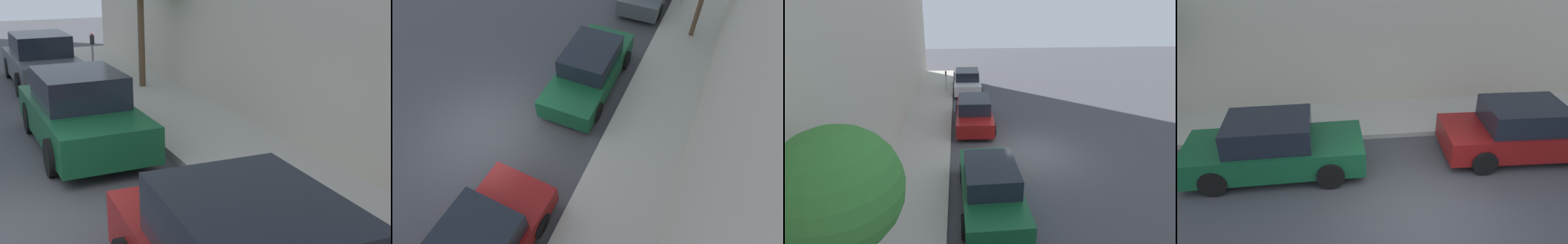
% 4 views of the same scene
% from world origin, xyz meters
% --- Properties ---
extents(ground_plane, '(60.00, 60.00, 0.00)m').
position_xyz_m(ground_plane, '(0.00, 0.00, 0.00)').
color(ground_plane, '#424247').
extents(sidewalk, '(2.43, 32.00, 0.15)m').
position_xyz_m(sidewalk, '(4.71, 0.00, 0.07)').
color(sidewalk, '#B2ADA3').
rests_on(sidewalk, ground_plane).
extents(parked_sedan_third, '(1.92, 4.54, 1.54)m').
position_xyz_m(parked_sedan_third, '(2.14, 3.45, 0.72)').
color(parked_sedan_third, '#14512D').
rests_on(parked_sedan_third, ground_plane).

